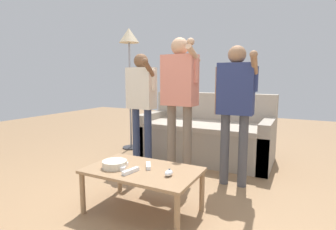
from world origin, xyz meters
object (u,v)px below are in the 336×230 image
(game_remote_wand_near, at_px, (148,166))
(game_remote_wand_spare, at_px, (124,166))
(snack_bowl, at_px, (115,164))
(player_right, at_px, (235,99))
(floor_lamp, at_px, (129,47))
(couch, at_px, (206,136))
(player_left, at_px, (141,97))
(coffee_table, at_px, (143,174))
(game_remote_nunchuk, at_px, (169,173))
(player_center, at_px, (180,91))
(game_remote_wand_far, at_px, (131,171))

(game_remote_wand_near, height_order, game_remote_wand_spare, same)
(snack_bowl, distance_m, player_right, 1.37)
(floor_lamp, bearing_deg, game_remote_wand_spare, -56.40)
(couch, distance_m, snack_bowl, 1.83)
(player_left, bearing_deg, coffee_table, -57.05)
(game_remote_wand_spare, bearing_deg, player_right, 54.74)
(game_remote_nunchuk, bearing_deg, coffee_table, 171.50)
(player_center, bearing_deg, game_remote_nunchuk, -69.80)
(couch, bearing_deg, snack_bowl, -96.08)
(couch, bearing_deg, game_remote_wand_spare, -93.58)
(player_left, xyz_separation_m, game_remote_wand_near, (0.69, -0.97, -0.51))
(coffee_table, distance_m, game_remote_wand_near, 0.09)
(floor_lamp, distance_m, player_right, 2.10)
(floor_lamp, distance_m, player_center, 1.54)
(snack_bowl, relative_size, game_remote_wand_far, 1.25)
(couch, xyz_separation_m, player_right, (0.58, -0.81, 0.60))
(player_left, bearing_deg, game_remote_wand_spare, -64.42)
(game_remote_wand_near, relative_size, game_remote_wand_far, 0.87)
(game_remote_nunchuk, bearing_deg, game_remote_wand_near, 158.39)
(player_left, xyz_separation_m, game_remote_wand_spare, (0.51, -1.07, -0.51))
(game_remote_wand_far, bearing_deg, couch, 90.00)
(snack_bowl, relative_size, player_left, 0.15)
(game_remote_wand_spare, bearing_deg, game_remote_wand_far, -31.58)
(game_remote_nunchuk, relative_size, game_remote_wand_near, 0.60)
(couch, distance_m, floor_lamp, 1.81)
(player_left, bearing_deg, couch, 49.03)
(player_center, xyz_separation_m, game_remote_wand_far, (0.06, -1.06, -0.60))
(player_left, bearing_deg, game_remote_wand_far, -61.27)
(player_left, bearing_deg, game_remote_wand_near, -54.64)
(snack_bowl, height_order, player_left, player_left)
(game_remote_wand_spare, bearing_deg, floor_lamp, 123.60)
(game_remote_nunchuk, distance_m, player_left, 1.50)
(player_right, bearing_deg, floor_lamp, 158.11)
(floor_lamp, distance_m, game_remote_wand_spare, 2.40)
(coffee_table, distance_m, game_remote_wand_far, 0.14)
(couch, xyz_separation_m, snack_bowl, (-0.19, -1.82, 0.09))
(player_center, height_order, game_remote_wand_far, player_center)
(snack_bowl, relative_size, floor_lamp, 0.11)
(couch, height_order, floor_lamp, floor_lamp)
(floor_lamp, relative_size, player_left, 1.32)
(player_left, relative_size, game_remote_wand_near, 9.77)
(coffee_table, bearing_deg, game_remote_wand_spare, -161.24)
(game_remote_nunchuk, relative_size, game_remote_wand_far, 0.52)
(snack_bowl, xyz_separation_m, game_remote_nunchuk, (0.50, 0.04, -0.01))
(player_left, distance_m, player_right, 1.21)
(player_left, height_order, player_right, player_right)
(couch, height_order, game_remote_wand_far, couch)
(coffee_table, distance_m, player_center, 1.15)
(couch, height_order, player_center, player_center)
(floor_lamp, height_order, game_remote_wand_far, floor_lamp)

